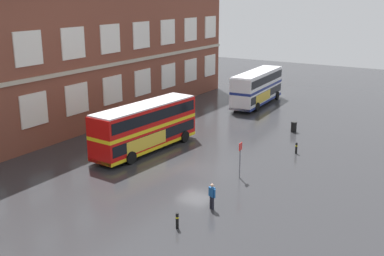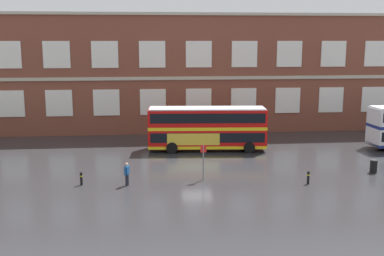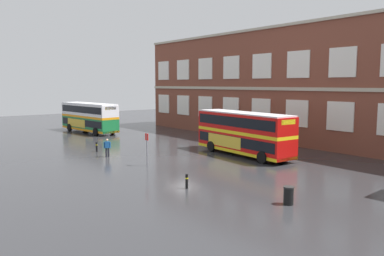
{
  "view_description": "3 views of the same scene",
  "coord_description": "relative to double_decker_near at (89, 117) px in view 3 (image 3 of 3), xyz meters",
  "views": [
    {
      "loc": [
        -29.4,
        -17.88,
        13.09
      ],
      "look_at": [
        -0.27,
        0.12,
        3.32
      ],
      "focal_mm": 44.18,
      "sensor_mm": 36.0,
      "label": 1
    },
    {
      "loc": [
        -3.97,
        -37.69,
        10.4
      ],
      "look_at": [
        -0.32,
        1.04,
        3.08
      ],
      "focal_mm": 44.39,
      "sensor_mm": 36.0,
      "label": 2
    },
    {
      "loc": [
        26.81,
        -20.25,
        6.74
      ],
      "look_at": [
        -0.76,
        1.58,
        2.69
      ],
      "focal_mm": 36.06,
      "sensor_mm": 36.0,
      "label": 3
    }
  ],
  "objects": [
    {
      "name": "ground_plane",
      "position": [
        23.95,
        0.34,
        -2.15
      ],
      "size": [
        120.0,
        120.0,
        0.0
      ],
      "primitive_type": "plane",
      "color": "#2B2B2D"
    },
    {
      "name": "brick_terminal_building",
      "position": [
        25.58,
        16.32,
        4.3
      ],
      "size": [
        55.31,
        8.19,
        13.19
      ],
      "color": "brown",
      "rests_on": "ground"
    },
    {
      "name": "double_decker_near",
      "position": [
        0.0,
        0.0,
        0.0
      ],
      "size": [
        11.21,
        3.78,
        4.07
      ],
      "color": "#197038",
      "rests_on": "ground"
    },
    {
      "name": "double_decker_middle",
      "position": [
        25.51,
        4.26,
        0.0
      ],
      "size": [
        11.16,
        3.45,
        4.07
      ],
      "color": "red",
      "rests_on": "ground"
    },
    {
      "name": "waiting_passenger",
      "position": [
        18.4,
        -6.27,
        -1.22
      ],
      "size": [
        0.37,
        0.63,
        1.7
      ],
      "color": "black",
      "rests_on": "ground"
    },
    {
      "name": "bus_stand_flag",
      "position": [
        24.02,
        -5.44,
        -0.51
      ],
      "size": [
        0.44,
        0.1,
        2.7
      ],
      "color": "slate",
      "rests_on": "ground"
    },
    {
      "name": "station_litter_bin",
      "position": [
        37.66,
        -4.64,
        -1.63
      ],
      "size": [
        0.6,
        0.6,
        1.03
      ],
      "color": "black",
      "rests_on": "ground"
    },
    {
      "name": "safety_bollard_west",
      "position": [
        15.11,
        -5.83,
        -1.66
      ],
      "size": [
        0.19,
        0.19,
        0.95
      ],
      "color": "black",
      "rests_on": "ground"
    },
    {
      "name": "safety_bollard_east",
      "position": [
        31.51,
        -7.1,
        -1.66
      ],
      "size": [
        0.19,
        0.19,
        0.95
      ],
      "color": "black",
      "rests_on": "ground"
    }
  ]
}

